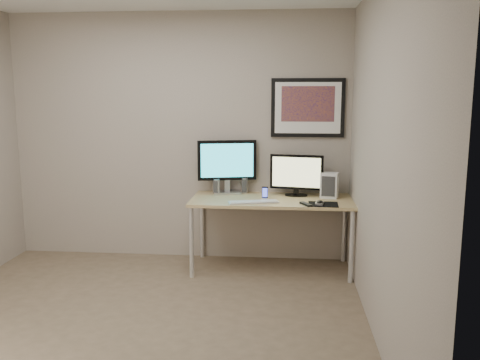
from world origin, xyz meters
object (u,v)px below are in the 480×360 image
(monitor_large, at_px, (227,164))
(speaker_left, at_px, (217,187))
(monitor_tv, at_px, (297,174))
(phone_dock, at_px, (265,193))
(speaker_right, at_px, (245,185))
(desk, at_px, (272,205))
(fan_unit, at_px, (329,185))
(keyboard, at_px, (253,202))
(framed_art, at_px, (308,108))

(monitor_large, bearing_deg, speaker_left, -159.08)
(monitor_tv, height_order, phone_dock, monitor_tv)
(phone_dock, bearing_deg, speaker_left, 153.52)
(monitor_large, distance_m, speaker_right, 0.29)
(desk, bearing_deg, speaker_left, 163.16)
(phone_dock, bearing_deg, monitor_tv, 30.08)
(speaker_right, height_order, phone_dock, speaker_right)
(desk, height_order, monitor_tv, monitor_tv)
(speaker_left, height_order, speaker_right, speaker_right)
(monitor_tv, relative_size, fan_unit, 2.11)
(keyboard, bearing_deg, desk, 34.37)
(desk, relative_size, fan_unit, 6.25)
(framed_art, relative_size, speaker_right, 4.60)
(keyboard, bearing_deg, speaker_left, 122.90)
(desk, xyz_separation_m, monitor_tv, (0.25, 0.16, 0.29))
(phone_dock, xyz_separation_m, keyboard, (-0.10, -0.15, -0.06))
(speaker_right, distance_m, fan_unit, 0.88)
(speaker_right, xyz_separation_m, keyboard, (0.12, -0.47, -0.07))
(speaker_right, bearing_deg, keyboard, -72.93)
(monitor_large, height_order, speaker_right, monitor_large)
(monitor_large, distance_m, phone_dock, 0.56)
(desk, distance_m, monitor_large, 0.65)
(monitor_large, relative_size, speaker_left, 3.83)
(desk, distance_m, monitor_tv, 0.41)
(phone_dock, bearing_deg, monitor_large, 141.97)
(desk, xyz_separation_m, monitor_large, (-0.48, 0.24, 0.37))
(framed_art, relative_size, phone_dock, 5.75)
(desk, relative_size, monitor_large, 2.64)
(monitor_large, relative_size, monitor_tv, 1.12)
(speaker_right, bearing_deg, phone_dock, -51.97)
(desk, bearing_deg, speaker_right, 137.27)
(framed_art, bearing_deg, desk, -136.54)
(monitor_tv, xyz_separation_m, speaker_right, (-0.54, 0.11, -0.15))
(speaker_right, bearing_deg, framed_art, 7.82)
(speaker_right, distance_m, keyboard, 0.49)
(monitor_large, bearing_deg, desk, -39.37)
(desk, bearing_deg, framed_art, 43.46)
(desk, relative_size, speaker_right, 9.80)
(framed_art, height_order, phone_dock, framed_art)
(monitor_large, xyz_separation_m, speaker_left, (-0.10, -0.07, -0.23))
(fan_unit, bearing_deg, desk, -154.97)
(phone_dock, bearing_deg, keyboard, -127.54)
(speaker_right, xyz_separation_m, fan_unit, (0.87, -0.17, 0.05))
(phone_dock, distance_m, fan_unit, 0.66)
(monitor_large, distance_m, fan_unit, 1.07)
(desk, relative_size, framed_art, 2.13)
(speaker_left, distance_m, speaker_right, 0.30)
(speaker_left, bearing_deg, monitor_large, 49.78)
(framed_art, xyz_separation_m, fan_unit, (0.22, -0.23, -0.76))
(speaker_right, bearing_deg, desk, -40.38)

